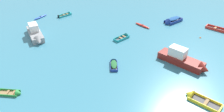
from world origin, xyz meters
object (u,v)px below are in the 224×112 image
(rowboat_green_far_right, at_px, (15,93))
(kayak_blue_far_left, at_px, (40,17))
(rowboat_turquoise_midfield_right, at_px, (125,37))
(rowboat_red_near_right, at_px, (222,30))
(rowboat_deep_blue_far_back, at_px, (114,63))
(rowboat_deep_blue_distant_center, at_px, (171,21))
(rowboat_turquoise_near_camera, at_px, (68,14))
(rowboat_yellow_near_left, at_px, (194,97))
(motor_launch_maroon_cluster_outer, at_px, (184,60))
(mooring_buoy_far_field, at_px, (200,38))
(kayak_red_outer_right, at_px, (142,25))
(motor_launch_grey_back_row_right, at_px, (35,34))

(rowboat_green_far_right, distance_m, kayak_blue_far_left, 23.50)
(rowboat_turquoise_midfield_right, xyz_separation_m, rowboat_red_near_right, (17.60, 3.30, 0.02))
(rowboat_deep_blue_far_back, bearing_deg, kayak_blue_far_left, 133.35)
(rowboat_turquoise_midfield_right, distance_m, kayak_blue_far_left, 19.24)
(rowboat_deep_blue_distant_center, relative_size, rowboat_turquoise_near_camera, 1.47)
(rowboat_deep_blue_distant_center, height_order, rowboat_yellow_near_left, rowboat_deep_blue_distant_center)
(motor_launch_maroon_cluster_outer, bearing_deg, rowboat_red_near_right, 49.06)
(rowboat_green_far_right, distance_m, rowboat_turquoise_near_camera, 24.85)
(rowboat_red_near_right, bearing_deg, rowboat_turquoise_near_camera, 166.90)
(rowboat_yellow_near_left, relative_size, mooring_buoy_far_field, 13.04)
(rowboat_turquoise_midfield_right, bearing_deg, rowboat_yellow_near_left, -62.58)
(rowboat_green_far_right, xyz_separation_m, kayak_red_outer_right, (16.01, 19.51, 0.03))
(motor_launch_maroon_cluster_outer, xyz_separation_m, rowboat_yellow_near_left, (-0.43, -6.71, -0.56))
(rowboat_green_far_right, bearing_deg, rowboat_deep_blue_far_back, 30.10)
(rowboat_yellow_near_left, bearing_deg, kayak_blue_far_left, 137.34)
(rowboat_green_far_right, distance_m, rowboat_yellow_near_left, 20.15)
(kayak_red_outer_right, distance_m, rowboat_yellow_near_left, 19.82)
(rowboat_green_far_right, xyz_separation_m, motor_launch_grey_back_row_right, (-2.47, 14.05, 0.57))
(kayak_blue_far_left, xyz_separation_m, rowboat_yellow_near_left, (24.85, -22.90, 0.01))
(rowboat_turquoise_midfield_right, distance_m, motor_launch_grey_back_row_right, 15.11)
(rowboat_red_near_right, xyz_separation_m, kayak_blue_far_left, (-34.92, 5.08, -0.04))
(rowboat_green_far_right, height_order, rowboat_yellow_near_left, rowboat_yellow_near_left)
(rowboat_green_far_right, xyz_separation_m, rowboat_yellow_near_left, (20.15, 0.13, 0.03))
(rowboat_green_far_right, relative_size, rowboat_yellow_near_left, 0.75)
(rowboat_turquoise_near_camera, xyz_separation_m, mooring_buoy_far_field, (24.87, -9.78, -0.16))
(rowboat_turquoise_midfield_right, relative_size, rowboat_turquoise_near_camera, 0.99)
(rowboat_red_near_right, bearing_deg, rowboat_deep_blue_far_back, -148.94)
(rowboat_deep_blue_far_back, bearing_deg, rowboat_yellow_near_left, -34.40)
(rowboat_turquoise_midfield_right, bearing_deg, motor_launch_grey_back_row_right, -177.70)
(rowboat_deep_blue_far_back, relative_size, mooring_buoy_far_field, 9.68)
(rowboat_turquoise_midfield_right, distance_m, rowboat_turquoise_near_camera, 15.76)
(kayak_blue_far_left, height_order, rowboat_turquoise_near_camera, rowboat_turquoise_near_camera)
(rowboat_turquoise_near_camera, distance_m, rowboat_deep_blue_far_back, 21.19)
(motor_launch_grey_back_row_right, xyz_separation_m, rowboat_yellow_near_left, (22.62, -13.91, -0.53))
(rowboat_deep_blue_far_back, height_order, rowboat_yellow_near_left, rowboat_yellow_near_left)
(kayak_red_outer_right, distance_m, rowboat_deep_blue_far_back, 14.05)
(kayak_red_outer_right, relative_size, rowboat_yellow_near_left, 0.77)
(motor_launch_grey_back_row_right, bearing_deg, rowboat_yellow_near_left, -31.60)
(mooring_buoy_far_field, bearing_deg, kayak_blue_far_left, 165.20)
(rowboat_turquoise_near_camera, bearing_deg, rowboat_deep_blue_far_back, -60.56)
(rowboat_deep_blue_distant_center, bearing_deg, kayak_red_outer_right, -161.72)
(rowboat_deep_blue_distant_center, xyz_separation_m, motor_launch_grey_back_row_right, (-24.22, -7.36, 0.29))
(rowboat_deep_blue_distant_center, distance_m, kayak_blue_far_left, 26.50)
(rowboat_red_near_right, bearing_deg, kayak_red_outer_right, 173.73)
(rowboat_green_far_right, bearing_deg, rowboat_red_near_right, 30.71)
(rowboat_red_near_right, relative_size, motor_launch_maroon_cluster_outer, 0.59)
(motor_launch_grey_back_row_right, bearing_deg, motor_launch_maroon_cluster_outer, -17.35)
(rowboat_green_far_right, relative_size, kayak_blue_far_left, 0.88)
(rowboat_deep_blue_distant_center, distance_m, mooring_buoy_far_field, 7.37)
(rowboat_green_far_right, xyz_separation_m, motor_launch_maroon_cluster_outer, (20.58, 6.84, 0.59))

